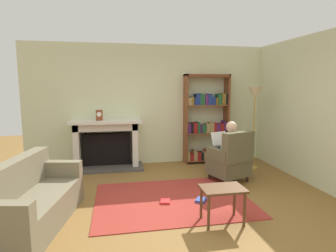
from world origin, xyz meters
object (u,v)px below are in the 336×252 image
armchair_reading (231,160)px  seated_reader (227,148)px  bookshelf (207,121)px  sofa_floral (31,201)px  mantel_clock (99,115)px  floor_lamp (255,100)px  side_table (223,193)px  fireplace (106,142)px

armchair_reading → seated_reader: seated_reader is taller
bookshelf → armchair_reading: bearing=-89.3°
seated_reader → sofa_floral: 3.39m
armchair_reading → bookshelf: bearing=-108.4°
sofa_floral → armchair_reading: bearing=-60.3°
mantel_clock → sofa_floral: bearing=-107.9°
floor_lamp → side_table: bearing=-125.4°
seated_reader → side_table: (-0.72, -1.59, -0.22)m
mantel_clock → floor_lamp: 3.29m
fireplace → armchair_reading: (2.30, -1.37, -0.14)m
fireplace → floor_lamp: bearing=-11.9°
mantel_clock → side_table: (1.67, -2.74, -0.77)m
seated_reader → side_table: size_ratio=2.04×
armchair_reading → side_table: (-0.76, -1.48, -0.02)m
mantel_clock → seated_reader: bearing=-25.7°
fireplace → bookshelf: 2.32m
sofa_floral → side_table: sofa_floral is taller
fireplace → floor_lamp: size_ratio=0.87×
bookshelf → seated_reader: (-0.02, -1.29, -0.35)m
mantel_clock → side_table: size_ratio=0.39×
fireplace → bookshelf: bearing=0.8°
mantel_clock → seated_reader: mantel_clock is taller
fireplace → side_table: fireplace is taller
floor_lamp → sofa_floral: bearing=-155.7°
sofa_floral → floor_lamp: bearing=-54.9°
fireplace → floor_lamp: (3.10, -0.65, 0.93)m
floor_lamp → seated_reader: bearing=-144.4°
seated_reader → sofa_floral: size_ratio=0.63×
mantel_clock → side_table: 3.31m
seated_reader → floor_lamp: bearing=-163.5°
fireplace → side_table: size_ratio=2.75×
fireplace → seated_reader: (2.26, -1.25, 0.05)m
seated_reader → floor_lamp: floor_lamp is taller
fireplace → mantel_clock: (-0.13, -0.10, 0.61)m
bookshelf → seated_reader: 1.33m
mantel_clock → sofa_floral: 2.62m
sofa_floral → floor_lamp: 4.53m
fireplace → seated_reader: bearing=-29.0°
side_table → bookshelf: bearing=75.6°
seated_reader → sofa_floral: bearing=1.7°
side_table → fireplace: bearing=118.5°
armchair_reading → floor_lamp: size_ratio=0.55×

